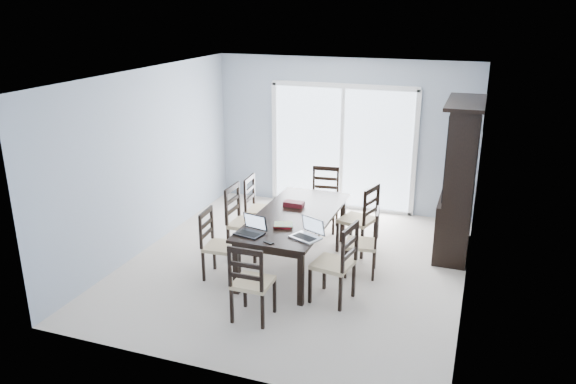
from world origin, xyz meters
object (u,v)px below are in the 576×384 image
at_px(dining_table, 295,220).
at_px(chair_right_far, 364,212).
at_px(chair_left_near, 214,237).
at_px(chair_end_far, 325,191).
at_px(laptop_dark, 249,230).
at_px(china_hutch, 459,181).
at_px(chair_end_near, 250,275).
at_px(cell_phone, 269,243).
at_px(laptop_silver, 305,234).
at_px(chair_left_mid, 240,213).
at_px(chair_left_far, 257,201).
at_px(chair_right_near, 341,255).
at_px(hot_tub, 316,164).
at_px(chair_right_mid, 369,235).
at_px(game_box, 294,204).

xyz_separation_m(dining_table, chair_right_far, (0.78, 0.73, -0.05)).
distance_m(chair_left_near, chair_right_far, 2.18).
height_order(chair_end_far, laptop_dark, chair_end_far).
bearing_deg(china_hutch, dining_table, -148.29).
bearing_deg(dining_table, chair_end_near, -89.97).
bearing_deg(cell_phone, laptop_dark, 174.92).
height_order(chair_left_near, laptop_silver, chair_left_near).
xyz_separation_m(chair_left_mid, chair_right_far, (1.63, 0.66, -0.00)).
bearing_deg(china_hutch, chair_left_mid, -157.74).
relative_size(chair_left_mid, chair_left_far, 1.05).
relative_size(dining_table, laptop_silver, 5.27).
distance_m(chair_right_near, hot_tub, 4.49).
height_order(laptop_silver, cell_phone, laptop_silver).
bearing_deg(chair_left_mid, chair_right_far, 112.56).
xyz_separation_m(dining_table, laptop_silver, (0.38, -0.72, 0.14)).
distance_m(chair_left_mid, chair_end_far, 1.63).
bearing_deg(chair_left_far, laptop_silver, 37.21).
bearing_deg(chair_right_near, dining_table, 57.08).
height_order(china_hutch, chair_end_near, china_hutch).
distance_m(chair_right_mid, cell_phone, 1.47).
xyz_separation_m(chair_left_near, cell_phone, (0.90, -0.34, 0.19)).
bearing_deg(chair_left_near, chair_left_mid, 173.05).
xyz_separation_m(chair_left_near, chair_right_far, (1.67, 1.39, 0.06)).
distance_m(china_hutch, chair_left_near, 3.52).
distance_m(chair_right_mid, game_box, 1.16).
xyz_separation_m(cell_phone, hot_tub, (-0.76, 4.44, -0.30)).
distance_m(chair_left_near, cell_phone, 0.98).
relative_size(chair_right_near, laptop_silver, 2.81).
bearing_deg(chair_right_mid, chair_end_near, 140.40).
bearing_deg(chair_end_near, chair_right_far, 70.76).
distance_m(china_hutch, chair_end_near, 3.49).
bearing_deg(chair_end_far, chair_right_near, 103.67).
height_order(china_hutch, chair_left_mid, china_hutch).
bearing_deg(hot_tub, game_box, -78.75).
bearing_deg(chair_end_near, cell_phone, 88.40).
relative_size(dining_table, hot_tub, 1.10).
xyz_separation_m(china_hutch, chair_right_mid, (-1.02, -1.18, -0.51)).
bearing_deg(chair_right_near, game_box, 51.70).
distance_m(chair_left_far, chair_right_far, 1.65).
bearing_deg(chair_right_far, hot_tub, 44.97).
bearing_deg(chair_left_near, chair_end_near, 41.16).
bearing_deg(hot_tub, chair_right_far, -60.54).
distance_m(chair_left_mid, chair_left_far, 0.64).
bearing_deg(chair_right_near, hot_tub, 30.17).
distance_m(chair_right_near, laptop_silver, 0.50).
bearing_deg(chair_end_far, game_box, 77.90).
distance_m(chair_left_far, laptop_silver, 1.91).
distance_m(chair_left_mid, laptop_dark, 1.08).
bearing_deg(chair_left_mid, chair_left_near, -2.46).
relative_size(chair_end_far, cell_phone, 9.46).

